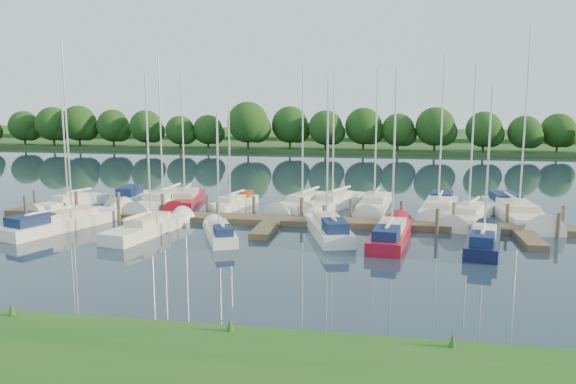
% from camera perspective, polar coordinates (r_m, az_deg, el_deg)
% --- Properties ---
extents(ground, '(260.00, 260.00, 0.00)m').
position_cam_1_polar(ground, '(31.20, -4.33, -6.25)').
color(ground, '#1B2637').
rests_on(ground, ground).
extents(dock, '(40.00, 6.00, 0.40)m').
position_cam_1_polar(dock, '(38.08, -1.64, -3.10)').
color(dock, '#503A2D').
rests_on(dock, ground).
extents(mooring_pilings, '(38.24, 2.84, 2.00)m').
position_cam_1_polar(mooring_pilings, '(39.07, -1.31, -2.18)').
color(mooring_pilings, '#473D33').
rests_on(mooring_pilings, ground).
extents(far_shore, '(180.00, 30.00, 0.60)m').
position_cam_1_polar(far_shore, '(104.72, 5.81, 4.74)').
color(far_shore, '#1E4018').
rests_on(far_shore, ground).
extents(distant_hill, '(220.00, 40.00, 1.40)m').
position_cam_1_polar(distant_hill, '(129.58, 6.62, 5.75)').
color(distant_hill, '#385726').
rests_on(distant_hill, ground).
extents(treeline, '(146.24, 9.86, 8.18)m').
position_cam_1_polar(treeline, '(91.14, 7.55, 6.53)').
color(treeline, '#38281C').
rests_on(treeline, ground).
extents(sailboat_n_0, '(3.24, 7.14, 9.20)m').
position_cam_1_polar(sailboat_n_0, '(47.52, -21.20, -1.16)').
color(sailboat_n_0, white).
rests_on(sailboat_n_0, ground).
extents(motorboat, '(2.08, 5.93, 1.66)m').
position_cam_1_polar(motorboat, '(48.34, -15.85, -0.64)').
color(motorboat, white).
rests_on(motorboat, ground).
extents(sailboat_n_2, '(2.70, 9.74, 12.37)m').
position_cam_1_polar(sailboat_n_2, '(45.75, -12.41, -1.13)').
color(sailboat_n_2, white).
rests_on(sailboat_n_2, ground).
extents(sailboat_n_3, '(3.23, 8.63, 10.97)m').
position_cam_1_polar(sailboat_n_3, '(46.09, -10.37, -0.99)').
color(sailboat_n_3, maroon).
rests_on(sailboat_n_3, ground).
extents(sailboat_n_4, '(2.87, 6.57, 8.42)m').
position_cam_1_polar(sailboat_n_4, '(44.45, -5.65, -1.21)').
color(sailboat_n_4, white).
rests_on(sailboat_n_4, ground).
extents(sailboat_n_5, '(4.22, 8.82, 11.21)m').
position_cam_1_polar(sailboat_n_5, '(44.15, 1.62, -1.29)').
color(sailboat_n_5, white).
rests_on(sailboat_n_5, ground).
extents(sailboat_n_6, '(4.76, 8.52, 11.06)m').
position_cam_1_polar(sailboat_n_6, '(44.57, 4.71, -1.21)').
color(sailboat_n_6, white).
rests_on(sailboat_n_6, ground).
extents(sailboat_n_7, '(2.82, 8.84, 11.19)m').
position_cam_1_polar(sailboat_n_7, '(44.13, 8.79, -1.40)').
color(sailboat_n_7, white).
rests_on(sailboat_n_7, ground).
extents(sailboat_n_8, '(3.61, 9.64, 12.04)m').
position_cam_1_polar(sailboat_n_8, '(43.38, 15.05, -1.73)').
color(sailboat_n_8, white).
rests_on(sailboat_n_8, ground).
extents(sailboat_n_9, '(4.63, 8.74, 11.18)m').
position_cam_1_polar(sailboat_n_9, '(41.58, 17.94, -2.39)').
color(sailboat_n_9, white).
rests_on(sailboat_n_9, ground).
extents(sailboat_n_10, '(3.28, 11.08, 13.86)m').
position_cam_1_polar(sailboat_n_10, '(43.58, 22.23, -2.04)').
color(sailboat_n_10, white).
rests_on(sailboat_n_10, ground).
extents(sailboat_s_0, '(5.00, 9.84, 12.48)m').
position_cam_1_polar(sailboat_s_0, '(40.14, -21.55, -2.91)').
color(sailboat_s_0, white).
rests_on(sailboat_s_0, ground).
extents(sailboat_s_1, '(3.17, 8.04, 10.32)m').
position_cam_1_polar(sailboat_s_1, '(36.66, -13.98, -3.71)').
color(sailboat_s_1, white).
rests_on(sailboat_s_1, ground).
extents(sailboat_s_2, '(3.47, 6.02, 7.98)m').
position_cam_1_polar(sailboat_s_2, '(34.59, -6.93, -4.22)').
color(sailboat_s_2, white).
rests_on(sailboat_s_2, ground).
extents(sailboat_s_3, '(3.72, 7.93, 10.31)m').
position_cam_1_polar(sailboat_s_3, '(35.17, 4.10, -3.90)').
color(sailboat_s_3, white).
rests_on(sailboat_s_3, ground).
extents(sailboat_s_4, '(2.82, 8.31, 10.58)m').
position_cam_1_polar(sailboat_s_4, '(34.25, 10.40, -4.41)').
color(sailboat_s_4, maroon).
rests_on(sailboat_s_4, ground).
extents(sailboat_s_5, '(3.00, 7.43, 9.57)m').
position_cam_1_polar(sailboat_s_5, '(34.03, 19.22, -4.87)').
color(sailboat_s_5, '#0F1233').
rests_on(sailboat_s_5, ground).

